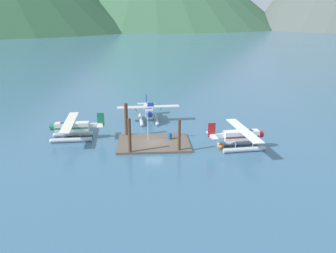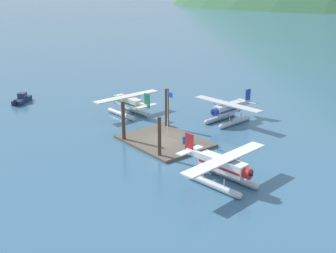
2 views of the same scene
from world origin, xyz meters
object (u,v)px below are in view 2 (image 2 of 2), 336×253
seaplane_cream_port_fwd (128,104)px  seaplane_silver_bow_centre (228,111)px  flagpole (168,108)px  mooring_buoy (202,170)px  seaplane_white_stbd_aft (223,168)px  boat_navy_open_sw (22,99)px  fuel_drum (185,140)px

seaplane_cream_port_fwd → seaplane_silver_bow_centre: same height
flagpole → seaplane_silver_bow_centre: (0.07, 10.12, -2.23)m
mooring_buoy → seaplane_silver_bow_centre: 16.79m
flagpole → mooring_buoy: size_ratio=7.30×
mooring_buoy → seaplane_white_stbd_aft: bearing=-0.9°
mooring_buoy → seaplane_cream_port_fwd: 21.51m
flagpole → boat_navy_open_sw: (-27.03, -7.56, -3.32)m
seaplane_cream_port_fwd → fuel_drum: bearing=-7.0°
seaplane_cream_port_fwd → seaplane_white_stbd_aft: size_ratio=1.00×
seaplane_silver_bow_centre → boat_navy_open_sw: seaplane_silver_bow_centre is taller
fuel_drum → boat_navy_open_sw: bearing=-165.9°
fuel_drum → seaplane_cream_port_fwd: size_ratio=0.08×
fuel_drum → boat_navy_open_sw: size_ratio=0.22×
seaplane_white_stbd_aft → boat_navy_open_sw: size_ratio=2.59×
boat_navy_open_sw → seaplane_white_stbd_aft: bearing=5.7°
mooring_buoy → seaplane_cream_port_fwd: seaplane_cream_port_fwd is taller
seaplane_white_stbd_aft → seaplane_silver_bow_centre: bearing=131.9°
fuel_drum → seaplane_silver_bow_centre: seaplane_silver_bow_centre is taller
mooring_buoy → seaplane_cream_port_fwd: size_ratio=0.07×
mooring_buoy → seaplane_white_stbd_aft: (2.71, -0.04, 1.19)m
mooring_buoy → boat_navy_open_sw: (-36.73, -3.98, 0.11)m
seaplane_cream_port_fwd → seaplane_silver_bow_centre: bearing=36.8°
mooring_buoy → seaplane_white_stbd_aft: size_ratio=0.07×
seaplane_silver_bow_centre → seaplane_white_stbd_aft: 18.47m
flagpole → mooring_buoy: 10.89m
mooring_buoy → fuel_drum: bearing=151.8°
fuel_drum → seaplane_silver_bow_centre: bearing=106.2°
boat_navy_open_sw → seaplane_cream_port_fwd: bearing=30.3°
seaplane_silver_bow_centre → flagpole: bearing=-90.4°
seaplane_white_stbd_aft → boat_navy_open_sw: 39.65m
fuel_drum → seaplane_cream_port_fwd: bearing=173.0°
fuel_drum → seaplane_silver_bow_centre: 10.56m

